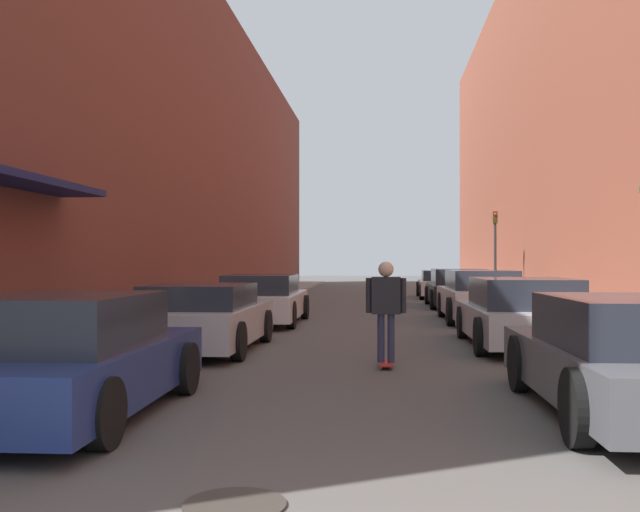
# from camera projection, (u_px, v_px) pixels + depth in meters

# --- Properties ---
(ground) EXTENTS (108.44, 108.44, 0.00)m
(ground) POSITION_uv_depth(u_px,v_px,m) (372.00, 315.00, 21.60)
(ground) COLOR #4C4947
(curb_strip_left) EXTENTS (1.80, 49.29, 0.12)m
(curb_strip_left) POSITION_uv_depth(u_px,v_px,m) (246.00, 302.00, 26.94)
(curb_strip_left) COLOR gray
(curb_strip_left) RESTS_ON ground
(curb_strip_right) EXTENTS (1.80, 49.29, 0.12)m
(curb_strip_right) POSITION_uv_depth(u_px,v_px,m) (506.00, 304.00, 26.08)
(curb_strip_right) COLOR gray
(curb_strip_right) RESTS_ON ground
(building_row_left) EXTENTS (4.90, 49.29, 11.75)m
(building_row_left) POSITION_uv_depth(u_px,v_px,m) (171.00, 150.00, 27.23)
(building_row_left) COLOR brown
(building_row_left) RESTS_ON ground
(building_row_right) EXTENTS (4.90, 49.29, 14.33)m
(building_row_right) POSITION_uv_depth(u_px,v_px,m) (587.00, 109.00, 25.86)
(building_row_right) COLOR brown
(building_row_right) RESTS_ON ground
(parked_car_left_0) EXTENTS (2.01, 4.19, 1.30)m
(parked_car_left_0) POSITION_uv_depth(u_px,v_px,m) (66.00, 358.00, 7.49)
(parked_car_left_0) COLOR navy
(parked_car_left_0) RESTS_ON ground
(parked_car_left_1) EXTENTS (2.05, 4.37, 1.21)m
(parked_car_left_1) POSITION_uv_depth(u_px,v_px,m) (203.00, 318.00, 13.02)
(parked_car_left_1) COLOR #B7B7BC
(parked_car_left_1) RESTS_ON ground
(parked_car_left_2) EXTENTS (2.07, 4.78, 1.27)m
(parked_car_left_2) POSITION_uv_depth(u_px,v_px,m) (263.00, 300.00, 18.57)
(parked_car_left_2) COLOR silver
(parked_car_left_2) RESTS_ON ground
(parked_car_right_0) EXTENTS (1.85, 4.40, 1.27)m
(parked_car_right_0) POSITION_uv_depth(u_px,v_px,m) (626.00, 359.00, 7.47)
(parked_car_right_0) COLOR #515459
(parked_car_right_0) RESTS_ON ground
(parked_car_right_1) EXTENTS (2.08, 4.62, 1.31)m
(parked_car_right_1) POSITION_uv_depth(u_px,v_px,m) (522.00, 314.00, 13.50)
(parked_car_right_1) COLOR #B7B7BC
(parked_car_right_1) RESTS_ON ground
(parked_car_right_2) EXTENTS (2.02, 4.66, 1.38)m
(parked_car_right_2) POSITION_uv_depth(u_px,v_px,m) (480.00, 296.00, 19.20)
(parked_car_right_2) COLOR silver
(parked_car_right_2) RESTS_ON ground
(parked_car_right_3) EXTENTS (2.09, 4.67, 1.35)m
(parked_car_right_3) POSITION_uv_depth(u_px,v_px,m) (457.00, 289.00, 25.15)
(parked_car_right_3) COLOR black
(parked_car_right_3) RESTS_ON ground
(parked_car_right_4) EXTENTS (2.03, 4.58, 1.21)m
(parked_car_right_4) POSITION_uv_depth(u_px,v_px,m) (441.00, 284.00, 31.17)
(parked_car_right_4) COLOR silver
(parked_car_right_4) RESTS_ON ground
(skateboarder) EXTENTS (0.62, 0.78, 1.63)m
(skateboarder) POSITION_uv_depth(u_px,v_px,m) (386.00, 302.00, 10.99)
(skateboarder) COLOR #B2231E
(skateboarder) RESTS_ON ground
(manhole_cover) EXTENTS (0.70, 0.70, 0.02)m
(manhole_cover) POSITION_uv_depth(u_px,v_px,m) (235.00, 505.00, 4.78)
(manhole_cover) COLOR #332D28
(manhole_cover) RESTS_ON ground
(traffic_light) EXTENTS (0.16, 0.22, 3.37)m
(traffic_light) POSITION_uv_depth(u_px,v_px,m) (495.00, 245.00, 26.83)
(traffic_light) COLOR #2D2D2D
(traffic_light) RESTS_ON curb_strip_right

